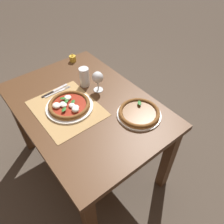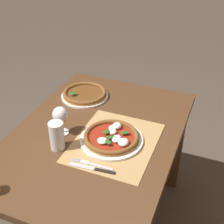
# 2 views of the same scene
# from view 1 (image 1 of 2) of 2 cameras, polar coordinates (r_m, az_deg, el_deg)

# --- Properties ---
(ground_plane) EXTENTS (24.00, 24.00, 0.00)m
(ground_plane) POSITION_cam_1_polar(r_m,az_deg,el_deg) (2.08, -5.39, -13.01)
(ground_plane) COLOR #473D33
(dining_table) EXTENTS (1.18, 0.83, 0.74)m
(dining_table) POSITION_cam_1_polar(r_m,az_deg,el_deg) (1.59, -6.88, -0.90)
(dining_table) COLOR #4C301C
(dining_table) RESTS_ON ground
(paper_placemat) EXTENTS (0.47, 0.39, 0.00)m
(paper_placemat) POSITION_cam_1_polar(r_m,az_deg,el_deg) (1.49, -11.76, 0.91)
(paper_placemat) COLOR #A88451
(paper_placemat) RESTS_ON dining_table
(pizza_near) EXTENTS (0.32, 0.32, 0.05)m
(pizza_near) POSITION_cam_1_polar(r_m,az_deg,el_deg) (1.48, -11.13, 1.74)
(pizza_near) COLOR silver
(pizza_near) RESTS_ON paper_placemat
(pizza_far) EXTENTS (0.29, 0.29, 0.04)m
(pizza_far) POSITION_cam_1_polar(r_m,az_deg,el_deg) (1.41, 7.10, -0.30)
(pizza_far) COLOR silver
(pizza_far) RESTS_ON dining_table
(wine_glass) EXTENTS (0.08, 0.08, 0.16)m
(wine_glass) POSITION_cam_1_polar(r_m,az_deg,el_deg) (1.55, -3.76, 8.79)
(wine_glass) COLOR silver
(wine_glass) RESTS_ON dining_table
(pint_glass) EXTENTS (0.07, 0.07, 0.15)m
(pint_glass) POSITION_cam_1_polar(r_m,az_deg,el_deg) (1.63, -7.22, 8.98)
(pint_glass) COLOR silver
(pint_glass) RESTS_ON dining_table
(fork) EXTENTS (0.02, 0.20, 0.00)m
(fork) POSITION_cam_1_polar(r_m,az_deg,el_deg) (1.63, -13.97, 5.17)
(fork) COLOR #B7B7BC
(fork) RESTS_ON paper_placemat
(knife) EXTENTS (0.04, 0.22, 0.01)m
(knife) POSITION_cam_1_polar(r_m,az_deg,el_deg) (1.65, -14.72, 5.42)
(knife) COLOR black
(knife) RESTS_ON paper_placemat
(votive_candle) EXTENTS (0.06, 0.06, 0.07)m
(votive_candle) POSITION_cam_1_polar(r_m,az_deg,el_deg) (1.95, -10.22, 13.52)
(votive_candle) COLOR gold
(votive_candle) RESTS_ON dining_table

